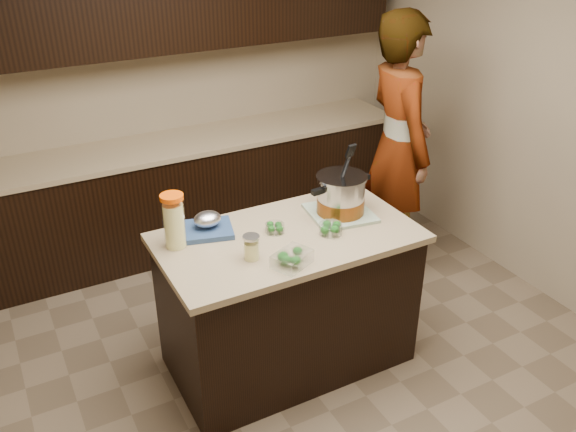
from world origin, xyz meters
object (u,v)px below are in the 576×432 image
object	(u,v)px
island	(288,300)
person	(398,148)
stock_pot	(341,197)
lemonade_pitcher	(174,223)

from	to	relation	value
island	person	world-z (taller)	person
stock_pot	person	world-z (taller)	person
island	stock_pot	bearing A→B (deg)	10.10
stock_pot	person	size ratio (longest dim) A/B	0.22
island	lemonade_pitcher	bearing A→B (deg)	163.28
island	lemonade_pitcher	xyz separation A→B (m)	(-0.59, 0.18, 0.59)
island	lemonade_pitcher	size ratio (longest dim) A/B	4.79
stock_pot	lemonade_pitcher	world-z (taller)	stock_pot
stock_pot	lemonade_pitcher	size ratio (longest dim) A/B	1.39
island	lemonade_pitcher	distance (m)	0.86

